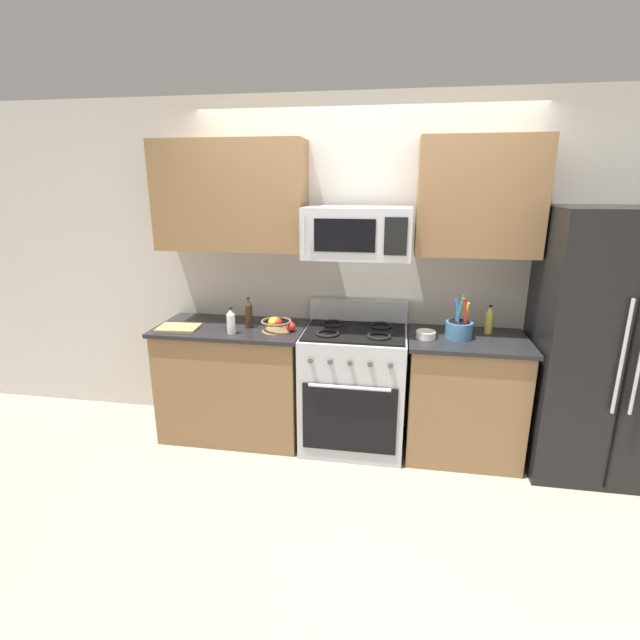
# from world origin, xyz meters

# --- Properties ---
(ground_plane) EXTENTS (16.00, 16.00, 0.00)m
(ground_plane) POSITION_xyz_m (0.00, 0.00, 0.00)
(ground_plane) COLOR gray
(wall_back) EXTENTS (8.00, 0.10, 2.60)m
(wall_back) POSITION_xyz_m (0.00, 1.04, 1.30)
(wall_back) COLOR beige
(wall_back) RESTS_ON ground
(counter_left) EXTENTS (1.13, 0.61, 0.91)m
(counter_left) POSITION_xyz_m (-0.96, 0.66, 0.46)
(counter_left) COLOR olive
(counter_left) RESTS_ON ground
(range_oven) EXTENTS (0.76, 0.65, 1.09)m
(range_oven) POSITION_xyz_m (-0.00, 0.66, 0.47)
(range_oven) COLOR #B2B5BA
(range_oven) RESTS_ON ground
(counter_right) EXTENTS (0.84, 0.61, 0.91)m
(counter_right) POSITION_xyz_m (0.81, 0.66, 0.46)
(counter_right) COLOR olive
(counter_right) RESTS_ON ground
(refrigerator) EXTENTS (0.89, 0.72, 1.83)m
(refrigerator) POSITION_xyz_m (1.70, 0.65, 0.91)
(refrigerator) COLOR black
(refrigerator) RESTS_ON ground
(microwave) EXTENTS (0.74, 0.44, 0.35)m
(microwave) POSITION_xyz_m (-0.00, 0.69, 1.64)
(microwave) COLOR #B2B5BA
(upper_cabinets_left) EXTENTS (1.12, 0.34, 0.79)m
(upper_cabinets_left) POSITION_xyz_m (-0.96, 0.82, 1.88)
(upper_cabinets_left) COLOR olive
(upper_cabinets_right) EXTENTS (0.83, 0.34, 0.79)m
(upper_cabinets_right) POSITION_xyz_m (0.82, 0.82, 1.88)
(upper_cabinets_right) COLOR olive
(utensil_crock) EXTENTS (0.19, 0.19, 0.31)m
(utensil_crock) POSITION_xyz_m (0.74, 0.66, 0.98)
(utensil_crock) COLOR teal
(utensil_crock) RESTS_ON counter_right
(fruit_basket) EXTENTS (0.23, 0.23, 0.10)m
(fruit_basket) POSITION_xyz_m (-0.58, 0.61, 0.96)
(fruit_basket) COLOR brown
(fruit_basket) RESTS_ON counter_left
(apple_loose) EXTENTS (0.07, 0.07, 0.07)m
(apple_loose) POSITION_xyz_m (-0.47, 0.61, 0.95)
(apple_loose) COLOR red
(apple_loose) RESTS_ON counter_left
(cutting_board) EXTENTS (0.31, 0.23, 0.02)m
(cutting_board) POSITION_xyz_m (-1.33, 0.54, 0.92)
(cutting_board) COLOR tan
(cutting_board) RESTS_ON counter_left
(bottle_oil) EXTENTS (0.06, 0.06, 0.21)m
(bottle_oil) POSITION_xyz_m (0.96, 0.81, 1.01)
(bottle_oil) COLOR gold
(bottle_oil) RESTS_ON counter_right
(bottle_soy) EXTENTS (0.06, 0.06, 0.24)m
(bottle_soy) POSITION_xyz_m (-0.81, 0.66, 1.02)
(bottle_soy) COLOR #382314
(bottle_soy) RESTS_ON counter_left
(bottle_vinegar) EXTENTS (0.06, 0.06, 0.20)m
(bottle_vinegar) POSITION_xyz_m (-0.89, 0.49, 1.00)
(bottle_vinegar) COLOR silver
(bottle_vinegar) RESTS_ON counter_left
(prep_bowl) EXTENTS (0.14, 0.14, 0.05)m
(prep_bowl) POSITION_xyz_m (0.51, 0.62, 0.94)
(prep_bowl) COLOR white
(prep_bowl) RESTS_ON counter_right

